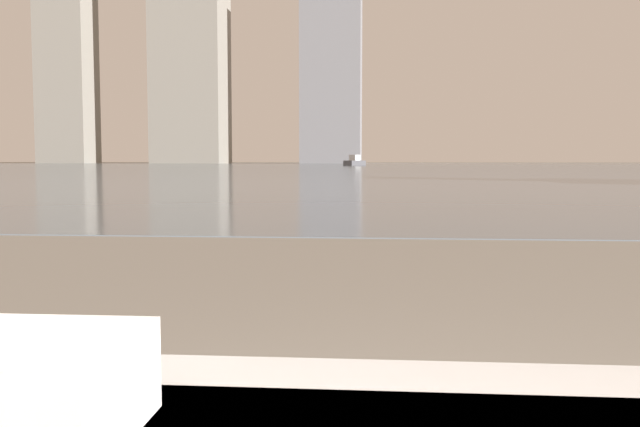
% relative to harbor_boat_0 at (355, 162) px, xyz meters
% --- Properties ---
extents(harbor_water, '(180.00, 110.00, 0.01)m').
position_rel_harbor_boat_0_xyz_m(harbor_water, '(2.74, -19.06, -0.43)').
color(harbor_water, slate).
rests_on(harbor_water, ground_plane).
extents(harbor_boat_0, '(2.48, 3.38, 1.21)m').
position_rel_harbor_boat_0_xyz_m(harbor_boat_0, '(0.00, 0.00, 0.00)').
color(harbor_boat_0, '#4C4C51').
rests_on(harbor_boat_0, harbor_water).
extents(skyline_tower_0, '(8.39, 7.52, 52.90)m').
position_rel_harbor_boat_0_xyz_m(skyline_tower_0, '(-50.11, 36.94, 26.01)').
color(skyline_tower_0, gray).
rests_on(skyline_tower_0, ground_plane).
extents(skyline_tower_1, '(11.54, 10.35, 40.25)m').
position_rel_harbor_boat_0_xyz_m(skyline_tower_1, '(-28.75, 36.94, 19.69)').
color(skyline_tower_1, gray).
rests_on(skyline_tower_1, ground_plane).
extents(skyline_tower_2, '(9.65, 10.10, 28.17)m').
position_rel_harbor_boat_0_xyz_m(skyline_tower_2, '(-5.18, 36.94, 13.65)').
color(skyline_tower_2, slate).
rests_on(skyline_tower_2, ground_plane).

